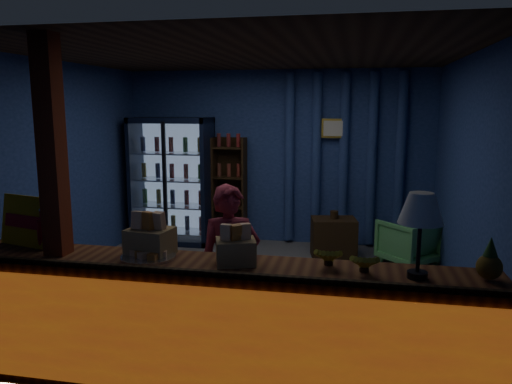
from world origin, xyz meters
TOP-DOWN VIEW (x-y plane):
  - ground at (0.00, 0.00)m, footprint 4.60×4.60m
  - room_walls at (0.00, 0.00)m, footprint 4.60×4.60m
  - counter at (0.00, -1.91)m, footprint 4.40×0.57m
  - support_post at (-1.05, -1.90)m, footprint 0.16×0.16m
  - beverage_cooler at (-1.55, 1.92)m, footprint 1.20×0.62m
  - bottle_shelf at (-0.70, 2.06)m, footprint 0.50×0.28m
  - curtain_folds at (1.00, 2.14)m, footprint 1.74×0.14m
  - framed_picture at (0.85, 2.10)m, footprint 0.36×0.04m
  - shopkeeper at (0.15, -1.29)m, footprint 0.59×0.47m
  - green_chair at (1.90, 1.43)m, footprint 0.92×0.92m
  - side_table at (0.91, 1.52)m, footprint 0.67×0.54m
  - yellow_sign at (-1.43, -1.75)m, footprint 0.52×0.23m
  - soda_bottles at (-1.16, -1.83)m, footprint 0.27×0.18m
  - snack_box_left at (-0.34, -1.79)m, footprint 0.36×0.31m
  - snack_box_centre at (0.35, -1.87)m, footprint 0.34×0.30m
  - pastry_tray at (-0.33, -1.88)m, footprint 0.41×0.41m
  - banana_bunches at (1.13, -1.85)m, footprint 0.47×0.28m
  - table_lamp at (1.60, -1.93)m, footprint 0.29×0.29m
  - pineapple at (2.05, -1.88)m, footprint 0.17×0.17m

SIDE VIEW (x-z plane):
  - ground at x=0.00m, z-range 0.00..0.00m
  - side_table at x=0.91m, z-range -0.05..0.60m
  - green_chair at x=1.90m, z-range 0.00..0.60m
  - counter at x=0.00m, z-range -0.02..0.97m
  - shopkeeper at x=0.15m, z-range 0.00..1.43m
  - bottle_shelf at x=-0.70m, z-range -0.01..1.59m
  - beverage_cooler at x=-1.55m, z-range -0.02..1.88m
  - pastry_tray at x=-0.33m, z-range 0.94..1.01m
  - banana_bunches at x=1.13m, z-range 0.95..1.11m
  - snack_box_centre at x=0.35m, z-range 0.91..1.20m
  - pineapple at x=2.05m, z-range 0.93..1.21m
  - snack_box_left at x=-0.34m, z-range 0.90..1.24m
  - soda_bottles at x=-1.16m, z-range 0.92..1.24m
  - yellow_sign at x=-1.43m, z-range 0.95..1.36m
  - support_post at x=-1.05m, z-range 0.00..2.60m
  - curtain_folds at x=1.00m, z-range 0.05..2.55m
  - table_lamp at x=1.60m, z-range 1.11..1.69m
  - room_walls at x=0.00m, z-range -0.73..3.87m
  - framed_picture at x=0.85m, z-range 1.61..1.89m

